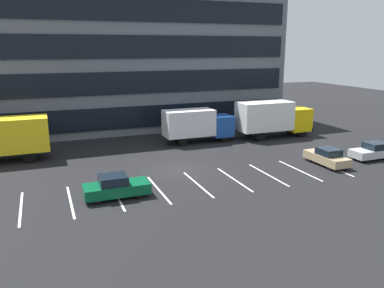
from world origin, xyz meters
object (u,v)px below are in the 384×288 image
Objects in this scene: box_truck_blue at (197,124)px; sedan_tan at (327,157)px; box_truck_yellow at (273,117)px; box_truck_yellow_all at (1,138)px; sedan_silver at (373,151)px; sedan_forest at (116,187)px.

sedan_tan is at bearing -58.10° from box_truck_blue.
box_truck_yellow is at bearing 82.11° from sedan_tan.
sedan_silver is at bearing -19.60° from box_truck_yellow_all.
box_truck_yellow is 2.00× the size of sedan_forest.
sedan_silver reaches higher than sedan_tan.
sedan_tan is at bearing 179.79° from sedan_silver.
box_truck_yellow reaches higher than box_truck_blue.
box_truck_yellow is at bearing 108.73° from sedan_silver.
sedan_forest is at bearing -177.42° from sedan_tan.
sedan_forest is at bearing -131.33° from box_truck_blue.
box_truck_yellow_all is at bearing 160.40° from sedan_silver.
box_truck_blue is at bearing 136.81° from sedan_silver.
box_truck_blue reaches higher than sedan_forest.
sedan_silver is (3.43, -10.11, -1.45)m from box_truck_yellow.
sedan_forest reaches higher than sedan_tan.
box_truck_blue is 1.73× the size of sedan_forest.
box_truck_yellow reaches higher than sedan_silver.
box_truck_blue is 8.19m from box_truck_yellow.
sedan_silver is (28.98, -10.32, -1.37)m from box_truck_yellow_all.
box_truck_yellow is at bearing -0.48° from box_truck_yellow_all.
box_truck_blue is 1.80× the size of sedan_silver.
box_truck_yellow_all is 1.92× the size of sedan_forest.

